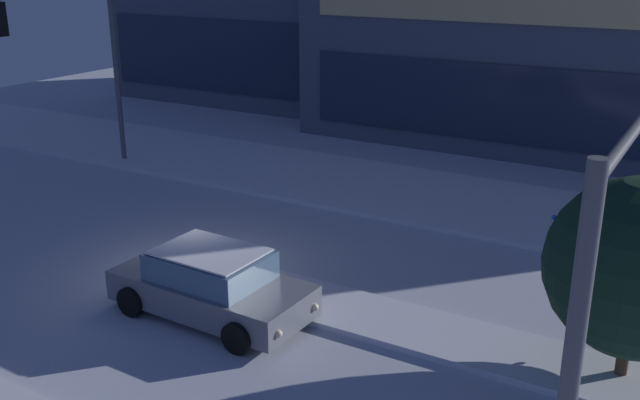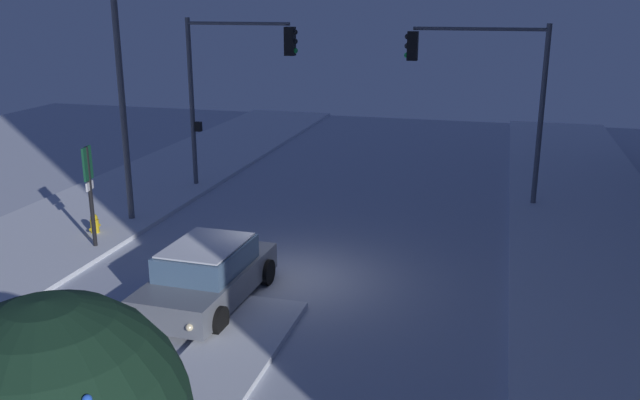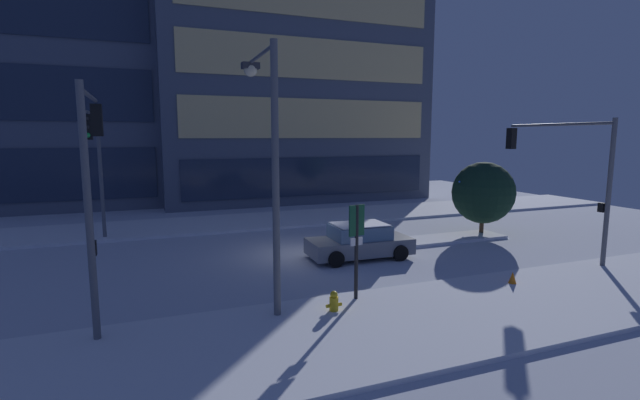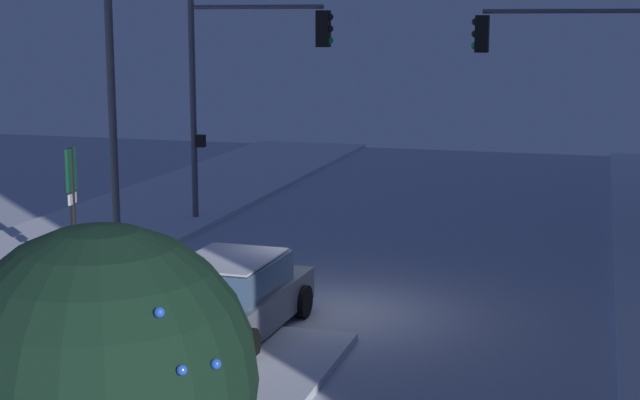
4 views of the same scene
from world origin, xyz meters
The scene contains 7 objects.
ground centered at (0.00, 0.00, 0.00)m, with size 52.00×52.00×0.00m, color silver.
curb_strip_far centered at (0.00, 8.15, 0.07)m, with size 52.00×5.20×0.14m, color silver.
median_strip centered at (6.00, 0.03, 0.07)m, with size 9.00×1.80×0.14m, color silver.
car_near centered at (1.84, -1.47, 0.71)m, with size 4.51×2.23×1.49m.
traffic_light_corner_far_left centered at (-8.53, 4.46, 4.42)m, with size 0.32×4.87×6.31m.
traffic_light_corner_near_right centered at (9.99, -4.19, 4.08)m, with size 0.32×5.49×5.84m.
decorated_tree_median centered at (9.83, 0.31, 2.24)m, with size 3.24×3.19×3.84m.
Camera 1 is at (10.91, -12.34, 7.41)m, focal length 40.68 mm.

